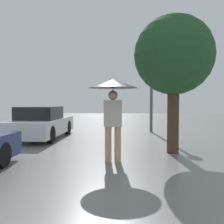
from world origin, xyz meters
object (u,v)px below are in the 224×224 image
object	(u,v)px
pedestrian	(113,95)
parked_car_farthest	(41,124)
street_lamp	(152,71)
tree	(174,56)

from	to	relation	value
pedestrian	parked_car_farthest	bearing A→B (deg)	130.05
pedestrian	street_lamp	xyz separation A→B (m)	(1.46, 6.03, 1.28)
pedestrian	parked_car_farthest	xyz separation A→B (m)	(-3.09, 3.67, -1.03)
tree	pedestrian	bearing A→B (deg)	-144.58
tree	street_lamp	size ratio (longest dim) A/B	0.90
parked_car_farthest	street_lamp	distance (m)	5.62
street_lamp	tree	bearing A→B (deg)	-87.92
pedestrian	tree	size ratio (longest dim) A/B	0.51
pedestrian	street_lamp	distance (m)	6.34
parked_car_farthest	tree	world-z (taller)	tree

